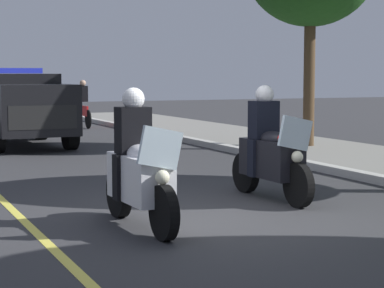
% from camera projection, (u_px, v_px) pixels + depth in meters
% --- Properties ---
extents(ground_plane, '(80.00, 80.00, 0.00)m').
position_uv_depth(ground_plane, '(214.00, 216.00, 9.55)').
color(ground_plane, '#333335').
extents(lane_stripe_center, '(48.00, 0.12, 0.01)m').
position_uv_depth(lane_stripe_center, '(35.00, 231.00, 8.58)').
color(lane_stripe_center, '#E0D14C').
rests_on(lane_stripe_center, ground).
extents(police_motorcycle_lead_left, '(2.14, 0.57, 1.72)m').
position_uv_depth(police_motorcycle_lead_left, '(139.00, 171.00, 8.74)').
color(police_motorcycle_lead_left, black).
rests_on(police_motorcycle_lead_left, ground).
extents(police_motorcycle_lead_right, '(2.14, 0.57, 1.72)m').
position_uv_depth(police_motorcycle_lead_right, '(270.00, 153.00, 10.76)').
color(police_motorcycle_lead_right, black).
rests_on(police_motorcycle_lead_right, ground).
extents(police_suv, '(4.95, 2.18, 2.05)m').
position_uv_depth(police_suv, '(20.00, 105.00, 18.91)').
color(police_suv, black).
rests_on(police_suv, ground).
extents(cyclist_background, '(1.76, 0.33, 1.69)m').
position_uv_depth(cyclist_background, '(83.00, 104.00, 25.38)').
color(cyclist_background, black).
rests_on(cyclist_background, ground).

